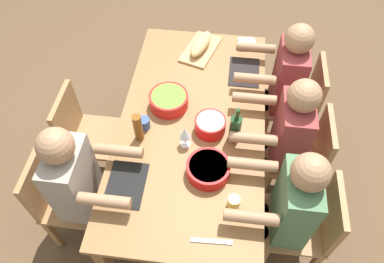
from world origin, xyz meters
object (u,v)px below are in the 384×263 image
napkin_stack (247,44)px  diner_near_center (284,135)px  serving_bowl_greens (208,168)px  serving_bowl_pasta (210,125)px  wine_glass (185,134)px  chair_near_left (308,223)px  dining_table (192,129)px  beer_bottle (138,128)px  cup_near_left (234,202)px  chair_far_left (62,195)px  cutting_board (201,49)px  chair_near_right (300,100)px  wine_bottle (235,128)px  diner_near_left (286,205)px  diner_far_left (81,183)px  serving_bowl_salad (169,100)px  diner_near_right (282,80)px  cup_far_center (144,123)px  bread_loaf (201,44)px  chair_near_center (304,154)px  chair_far_center (85,133)px

napkin_stack → diner_near_center: bearing=-161.3°
serving_bowl_greens → diner_near_center: bearing=-51.5°
serving_bowl_pasta → wine_glass: bearing=132.5°
chair_near_left → napkin_stack: (1.39, 0.47, 0.27)m
dining_table → wine_glass: size_ratio=11.68×
chair_near_left → diner_near_center: bearing=19.0°
beer_bottle → cup_near_left: bearing=-122.8°
chair_far_left → cutting_board: bearing=-32.1°
chair_near_right → napkin_stack: 0.63m
chair_far_left → cutting_board: 1.53m
chair_far_left → diner_near_center: size_ratio=0.71×
diner_near_center → serving_bowl_pasta: bearing=96.1°
wine_bottle → cup_near_left: bearing=-177.3°
beer_bottle → diner_near_left: bearing=-110.3°
diner_far_left → serving_bowl_salad: (0.66, -0.46, 0.10)m
diner_near_center → cup_near_left: size_ratio=14.61×
chair_near_left → beer_bottle: 1.26m
serving_bowl_pasta → diner_near_left: bearing=-133.3°
dining_table → chair_far_left: chair_far_left is taller
serving_bowl_greens → cup_near_left: bearing=-140.3°
diner_near_right → wine_glass: diner_near_right is taller
cup_far_center → wine_bottle: bearing=-91.8°
dining_table → wine_bottle: 0.36m
bread_loaf → wine_bottle: size_ratio=1.10×
chair_near_center → serving_bowl_pasta: (-0.05, 0.69, 0.32)m
diner_near_right → chair_near_center: (-0.53, -0.18, -0.21)m
chair_far_left → bread_loaf: same height
chair_near_right → wine_bottle: 0.90m
diner_near_right → chair_near_center: size_ratio=1.41×
chair_near_center → cup_near_left: chair_near_center is taller
cutting_board → beer_bottle: bearing=161.5°
chair_near_right → serving_bowl_pasta: chair_near_right is taller
chair_near_left → chair_near_right: bearing=0.0°
diner_near_right → beer_bottle: (-0.71, 0.97, 0.15)m
chair_far_center → wine_bottle: bearing=-95.2°
chair_near_left → napkin_stack: chair_near_left is taller
chair_near_right → diner_near_center: 0.60m
chair_near_right → chair_far_center: same height
wine_bottle → napkin_stack: 0.96m
wine_glass → diner_near_right: bearing=-42.2°
chair_near_right → diner_far_left: (-1.07, 1.46, 0.21)m
dining_table → napkin_stack: napkin_stack is taller
diner_near_right → chair_near_center: bearing=-161.0°
diner_near_center → wine_bottle: (-0.10, 0.34, 0.15)m
cup_near_left → chair_far_center: bearing=62.5°
chair_far_center → cup_near_left: chair_far_center is taller
chair_far_left → serving_bowl_greens: chair_far_left is taller
wine_bottle → napkin_stack: (0.96, -0.06, -0.10)m
cutting_board → cup_far_center: cup_far_center is taller
cup_far_center → napkin_stack: size_ratio=0.57×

